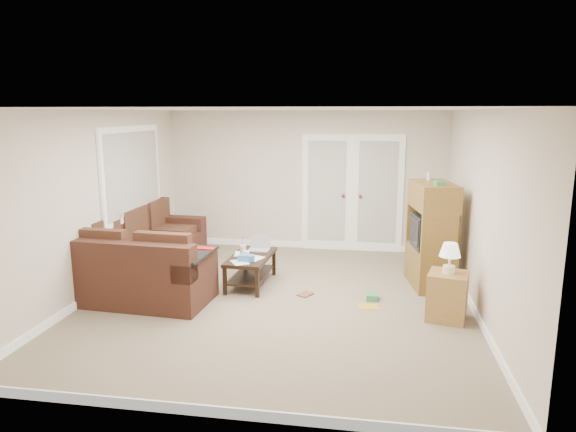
% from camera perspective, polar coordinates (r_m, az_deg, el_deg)
% --- Properties ---
extents(floor, '(5.50, 5.50, 0.00)m').
position_cam_1_polar(floor, '(6.96, -1.05, -9.28)').
color(floor, gray).
rests_on(floor, ground).
extents(ceiling, '(5.00, 5.50, 0.02)m').
position_cam_1_polar(ceiling, '(6.51, -1.13, 11.78)').
color(ceiling, white).
rests_on(ceiling, wall_back).
extents(wall_left, '(0.02, 5.50, 2.50)m').
position_cam_1_polar(wall_left, '(7.47, -20.32, 1.39)').
color(wall_left, silver).
rests_on(wall_left, floor).
extents(wall_right, '(0.02, 5.50, 2.50)m').
position_cam_1_polar(wall_right, '(6.66, 20.61, 0.21)').
color(wall_right, silver).
rests_on(wall_right, floor).
extents(wall_back, '(5.00, 0.02, 2.50)m').
position_cam_1_polar(wall_back, '(9.31, 1.91, 3.95)').
color(wall_back, silver).
rests_on(wall_back, floor).
extents(wall_front, '(5.00, 0.02, 2.50)m').
position_cam_1_polar(wall_front, '(4.02, -8.06, -6.21)').
color(wall_front, silver).
rests_on(wall_front, floor).
extents(baseboards, '(5.00, 5.50, 0.10)m').
position_cam_1_polar(baseboards, '(6.94, -1.05, -8.90)').
color(baseboards, white).
rests_on(baseboards, floor).
extents(french_doors, '(1.80, 0.05, 2.13)m').
position_cam_1_polar(french_doors, '(9.24, 7.12, 2.46)').
color(french_doors, white).
rests_on(french_doors, floor).
extents(window_left, '(0.05, 1.92, 1.42)m').
position_cam_1_polar(window_left, '(8.29, -16.89, 4.63)').
color(window_left, white).
rests_on(window_left, wall_left).
extents(sectional_sofa, '(1.98, 3.00, 0.89)m').
position_cam_1_polar(sectional_sofa, '(7.79, -15.66, -4.74)').
color(sectional_sofa, '#45251A').
rests_on(sectional_sofa, floor).
extents(coffee_table, '(0.58, 1.10, 0.73)m').
position_cam_1_polar(coffee_table, '(7.50, -4.10, -5.82)').
color(coffee_table, black).
rests_on(coffee_table, floor).
extents(tv_armoire, '(0.65, 1.00, 1.61)m').
position_cam_1_polar(tv_armoire, '(7.58, 15.61, -1.98)').
color(tv_armoire, brown).
rests_on(tv_armoire, floor).
extents(side_cabinet, '(0.54, 0.54, 0.95)m').
position_cam_1_polar(side_cabinet, '(6.52, 17.29, -8.07)').
color(side_cabinet, '#A5783C').
rests_on(side_cabinet, floor).
extents(space_heater, '(0.12, 0.11, 0.27)m').
position_cam_1_polar(space_heater, '(9.21, 15.18, -3.61)').
color(space_heater, silver).
rests_on(space_heater, floor).
extents(floor_magazine, '(0.28, 0.23, 0.01)m').
position_cam_1_polar(floor_magazine, '(6.79, 8.95, -9.92)').
color(floor_magazine, gold).
rests_on(floor_magazine, floor).
extents(floor_greenbox, '(0.16, 0.21, 0.08)m').
position_cam_1_polar(floor_greenbox, '(7.05, 9.36, -8.81)').
color(floor_greenbox, '#3C854B').
rests_on(floor_greenbox, floor).
extents(floor_book, '(0.24, 0.26, 0.02)m').
position_cam_1_polar(floor_book, '(7.18, 1.44, -8.55)').
color(floor_book, brown).
rests_on(floor_book, floor).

